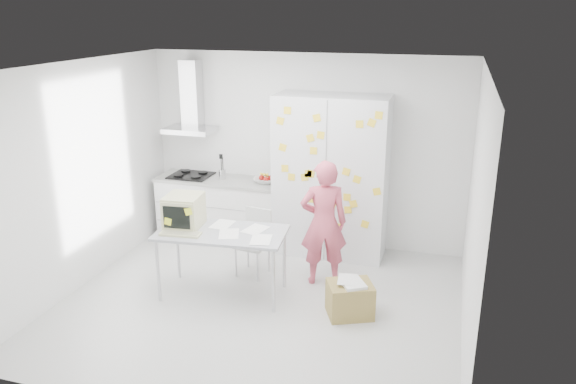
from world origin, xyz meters
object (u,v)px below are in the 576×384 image
(person, at_px, (324,223))
(cardboard_box, at_px, (350,299))
(desk, at_px, (197,221))
(chair, at_px, (255,238))

(person, xyz_separation_m, cardboard_box, (0.47, -0.70, -0.59))
(desk, xyz_separation_m, cardboard_box, (1.85, -0.07, -0.70))
(person, relative_size, cardboard_box, 2.63)
(desk, height_order, cardboard_box, desk)
(chair, bearing_deg, cardboard_box, -18.42)
(person, xyz_separation_m, chair, (-0.90, 0.02, -0.31))
(person, distance_m, cardboard_box, 1.03)
(person, height_order, desk, person)
(cardboard_box, bearing_deg, chair, 152.57)
(person, relative_size, chair, 1.86)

